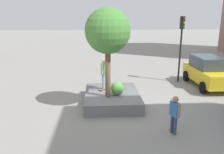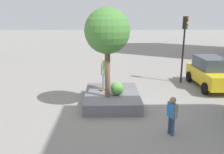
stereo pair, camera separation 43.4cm
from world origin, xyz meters
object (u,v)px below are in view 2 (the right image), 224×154
Objects in this scene: plaza_tree at (107,32)px; traffic_light_median at (184,38)px; planter_ledge at (112,98)px; skateboarder at (104,71)px; taxi_cab at (211,72)px; passerby_with_bag at (172,113)px; skateboard at (105,88)px.

traffic_light_median is at bearing 129.93° from plaza_tree.
planter_ledge is at bearing -52.76° from traffic_light_median.
planter_ledge is 1.59m from skateboarder.
plaza_tree reaches higher than taxi_cab.
passerby_with_bag reaches higher than planter_ledge.
plaza_tree reaches higher than traffic_light_median.
planter_ledge is 0.83× the size of plaza_tree.
planter_ledge is 4.32m from passerby_with_bag.
plaza_tree is 1.03× the size of taxi_cab.
skateboard is 0.17× the size of taxi_cab.
passerby_with_bag is at bearing -34.52° from taxi_cab.
planter_ledge is 7.02m from traffic_light_median.
plaza_tree is at bearing -22.43° from planter_ledge.
skateboard is 7.45m from taxi_cab.
traffic_light_median is at bearing 127.24° from planter_ledge.
planter_ledge is 2.29× the size of passerby_with_bag.
skateboarder is 1.09× the size of passerby_with_bag.
passerby_with_bag is (7.46, -2.76, -2.23)m from traffic_light_median.
skateboard is (-1.20, -0.17, -3.32)m from plaza_tree.
plaza_tree is 7.02m from traffic_light_median.
passerby_with_bag is at bearing 33.45° from skateboarder.
taxi_cab is 7.70m from passerby_with_bag.
skateboard is 0.46× the size of passerby_with_bag.
plaza_tree is 5.97× the size of skateboard.
plaza_tree is at bearing 8.12° from skateboarder.
traffic_light_median is at bearing 159.67° from passerby_with_bag.
skateboard reaches higher than planter_ledge.
planter_ledge is 3.74m from plaza_tree.
passerby_with_bag reaches higher than skateboard.
taxi_cab is 2.68× the size of passerby_with_bag.
skateboarder is 5.06m from passerby_with_bag.
taxi_cab reaches higher than passerby_with_bag.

